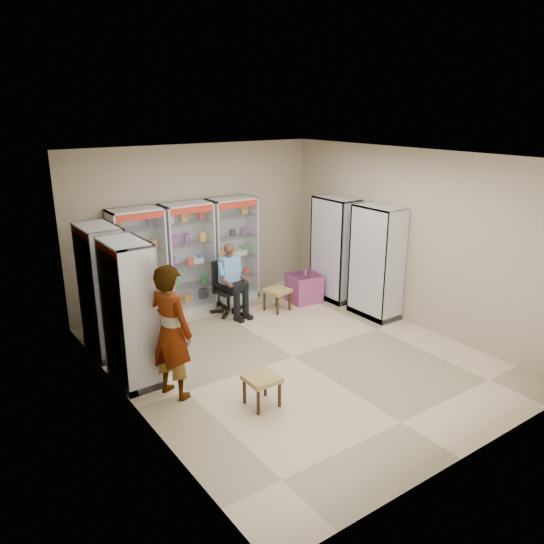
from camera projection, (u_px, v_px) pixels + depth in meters
floor at (293, 357)px, 8.07m from camera, size 6.00×6.00×0.00m
room_shell at (295, 230)px, 7.48m from camera, size 5.02×6.02×3.01m
cabinet_back_left at (139, 266)px, 9.18m from camera, size 0.90×0.50×2.00m
cabinet_back_mid at (188, 257)px, 9.71m from camera, size 0.90×0.50×2.00m
cabinet_back_right at (233, 249)px, 10.23m from camera, size 0.90×0.50×2.00m
cabinet_right_far at (335, 249)px, 10.24m from camera, size 0.90×0.50×2.00m
cabinet_right_near at (377, 262)px, 9.39m from camera, size 0.90×0.50×2.00m
cabinet_left_far at (103, 291)px, 7.95m from camera, size 0.90×0.50×2.00m
cabinet_left_near at (130, 313)px, 7.09m from camera, size 0.90×0.50×2.00m
wooden_chair at (144, 310)px, 8.64m from camera, size 0.42×0.42×0.94m
seated_customer at (144, 299)px, 8.54m from camera, size 0.44×0.60×1.34m
office_chair at (228, 288)px, 9.62m from camera, size 0.59×0.59×0.99m
seated_shopkeeper at (229, 281)px, 9.54m from camera, size 0.47×0.62×1.25m
pink_trunk at (304, 288)px, 10.28m from camera, size 0.62×0.60×0.54m
tea_glass at (306, 273)px, 10.17m from camera, size 0.07×0.07×0.09m
woven_stool_a at (277, 300)px, 9.84m from camera, size 0.49×0.49×0.42m
woven_stool_b at (262, 391)px, 6.72m from camera, size 0.40×0.40×0.40m
standing_man at (171, 332)px, 6.75m from camera, size 0.62×0.76×1.80m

